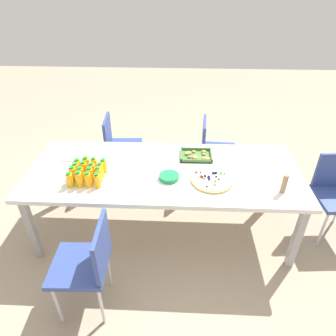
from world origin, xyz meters
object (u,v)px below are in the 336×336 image
(juice_bottle_5, at_px, (81,175))
(juice_bottle_11, at_px, (100,170))
(juice_bottle_10, at_px, (92,170))
(juice_bottle_12, at_px, (78,166))
(juice_bottle_4, at_px, (73,174))
(napkin_stack, at_px, (70,157))
(juice_bottle_9, at_px, (84,170))
(juice_bottle_14, at_px, (94,165))
(fruit_pizza, at_px, (212,180))
(juice_bottle_13, at_px, (86,165))
(snack_tray, at_px, (196,156))
(juice_bottle_8, at_px, (76,170))
(cardboard_tube, at_px, (284,184))
(juice_bottle_1, at_px, (79,180))
(juice_bottle_15, at_px, (104,166))
(juice_bottle_7, at_px, (98,175))
(chair_far_right, at_px, (213,147))
(juice_bottle_3, at_px, (97,181))
(plate_stack, at_px, (169,177))
(party_table, at_px, (164,175))
(juice_bottle_2, at_px, (88,180))
(chair_far_left, at_px, (119,144))
(juice_bottle_6, at_px, (90,175))
(chair_near_left, at_px, (88,261))
(juice_bottle_0, at_px, (70,180))

(juice_bottle_5, relative_size, juice_bottle_11, 1.01)
(juice_bottle_10, xyz_separation_m, juice_bottle_12, (-0.15, 0.07, -0.00))
(juice_bottle_4, xyz_separation_m, napkin_stack, (-0.16, 0.38, -0.06))
(juice_bottle_9, distance_m, juice_bottle_14, 0.10)
(fruit_pizza, bearing_deg, juice_bottle_13, 175.07)
(fruit_pizza, height_order, snack_tray, fruit_pizza)
(juice_bottle_13, bearing_deg, juice_bottle_8, -133.26)
(juice_bottle_4, distance_m, cardboard_tube, 1.73)
(juice_bottle_13, distance_m, napkin_stack, 0.33)
(juice_bottle_1, distance_m, juice_bottle_11, 0.20)
(juice_bottle_8, xyz_separation_m, juice_bottle_15, (0.22, 0.08, -0.00))
(juice_bottle_15, bearing_deg, snack_tray, 19.41)
(juice_bottle_10, bearing_deg, juice_bottle_8, -179.46)
(juice_bottle_5, distance_m, juice_bottle_7, 0.15)
(juice_bottle_8, distance_m, juice_bottle_13, 0.11)
(juice_bottle_13, bearing_deg, chair_far_right, 36.14)
(juice_bottle_11, bearing_deg, fruit_pizza, -1.06)
(napkin_stack, bearing_deg, juice_bottle_4, -66.90)
(juice_bottle_3, xyz_separation_m, plate_stack, (0.58, 0.15, -0.04))
(juice_bottle_3, relative_size, fruit_pizza, 0.38)
(party_table, distance_m, juice_bottle_11, 0.57)
(juice_bottle_2, xyz_separation_m, juice_bottle_13, (-0.07, 0.22, 0.00))
(chair_far_left, bearing_deg, juice_bottle_10, -5.14)
(juice_bottle_8, bearing_deg, juice_bottle_1, -63.99)
(chair_far_left, bearing_deg, juice_bottle_14, -5.09)
(juice_bottle_2, relative_size, juice_bottle_9, 0.95)
(juice_bottle_6, xyz_separation_m, fruit_pizza, (1.03, 0.05, -0.05))
(juice_bottle_11, bearing_deg, juice_bottle_10, 178.63)
(chair_near_left, bearing_deg, chair_far_left, 1.49)
(chair_near_left, height_order, juice_bottle_4, juice_bottle_4)
(juice_bottle_15, xyz_separation_m, napkin_stack, (-0.39, 0.23, -0.06))
(napkin_stack, relative_size, cardboard_tube, 0.90)
(juice_bottle_3, xyz_separation_m, juice_bottle_15, (0.00, 0.22, -0.00))
(juice_bottle_0, height_order, fruit_pizza, juice_bottle_0)
(juice_bottle_12, xyz_separation_m, fruit_pizza, (1.18, -0.09, -0.05))
(juice_bottle_4, relative_size, juice_bottle_8, 1.08)
(juice_bottle_6, distance_m, juice_bottle_7, 0.07)
(juice_bottle_2, xyz_separation_m, juice_bottle_8, (-0.15, 0.14, -0.00))
(chair_far_left, height_order, juice_bottle_13, juice_bottle_13)
(juice_bottle_15, bearing_deg, chair_far_left, 93.97)
(juice_bottle_5, height_order, juice_bottle_10, juice_bottle_5)
(juice_bottle_1, height_order, plate_stack, juice_bottle_1)
(party_table, relative_size, juice_bottle_6, 17.26)
(juice_bottle_3, relative_size, juice_bottle_13, 0.91)
(juice_bottle_0, relative_size, juice_bottle_6, 0.97)
(juice_bottle_0, xyz_separation_m, napkin_stack, (-0.16, 0.45, -0.06))
(chair_far_right, distance_m, fruit_pizza, 1.01)
(juice_bottle_2, relative_size, juice_bottle_5, 0.99)
(cardboard_tube, bearing_deg, plate_stack, 171.32)
(juice_bottle_6, relative_size, juice_bottle_12, 1.08)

